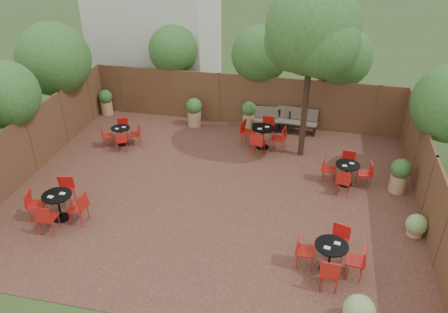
# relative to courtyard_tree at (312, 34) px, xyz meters

# --- Properties ---
(ground) EXTENTS (80.00, 80.00, 0.00)m
(ground) POSITION_rel_courtyard_tree_xyz_m (-2.42, -2.88, -4.22)
(ground) COLOR #354F23
(ground) RESTS_ON ground
(courtyard_paving) EXTENTS (12.00, 10.00, 0.02)m
(courtyard_paving) POSITION_rel_courtyard_tree_xyz_m (-2.42, -2.88, -4.21)
(courtyard_paving) COLOR #361D16
(courtyard_paving) RESTS_ON ground
(fence_back) EXTENTS (12.00, 0.08, 2.00)m
(fence_back) POSITION_rel_courtyard_tree_xyz_m (-2.42, 2.12, -3.22)
(fence_back) COLOR brown
(fence_back) RESTS_ON ground
(fence_left) EXTENTS (0.08, 10.00, 2.00)m
(fence_left) POSITION_rel_courtyard_tree_xyz_m (-8.42, -2.88, -3.22)
(fence_left) COLOR brown
(fence_left) RESTS_ON ground
(fence_right) EXTENTS (0.08, 10.00, 2.00)m
(fence_right) POSITION_rel_courtyard_tree_xyz_m (3.58, -2.88, -3.22)
(fence_right) COLOR brown
(fence_right) RESTS_ON ground
(neighbour_building) EXTENTS (5.00, 4.00, 8.00)m
(neighbour_building) POSITION_rel_courtyard_tree_xyz_m (-6.92, 5.12, -0.22)
(neighbour_building) COLOR beige
(neighbour_building) RESTS_ON ground
(overhang_foliage) EXTENTS (15.67, 10.63, 2.64)m
(overhang_foliage) POSITION_rel_courtyard_tree_xyz_m (-4.36, -0.23, -1.53)
(overhang_foliage) COLOR #2A5B1D
(overhang_foliage) RESTS_ON ground
(courtyard_tree) EXTENTS (2.97, 2.90, 5.83)m
(courtyard_tree) POSITION_rel_courtyard_tree_xyz_m (0.00, 0.00, 0.00)
(courtyard_tree) COLOR black
(courtyard_tree) RESTS_ON courtyard_paving
(park_bench_left) EXTENTS (1.48, 0.64, 0.89)m
(park_bench_left) POSITION_rel_courtyard_tree_xyz_m (-1.22, 1.74, -3.74)
(park_bench_left) COLOR brown
(park_bench_left) RESTS_ON courtyard_paving
(park_bench_right) EXTENTS (1.56, 0.64, 0.94)m
(park_bench_right) POSITION_rel_courtyard_tree_xyz_m (-0.28, 1.74, -3.72)
(park_bench_right) COLOR brown
(park_bench_right) RESTS_ON courtyard_paving
(bistro_tables) EXTENTS (9.36, 7.43, 0.92)m
(bistro_tables) POSITION_rel_courtyard_tree_xyz_m (-2.15, -2.74, -3.76)
(bistro_tables) COLOR black
(bistro_tables) RESTS_ON courtyard_paving
(planters) EXTENTS (11.69, 4.04, 1.13)m
(planters) POSITION_rel_courtyard_tree_xyz_m (-2.77, 0.81, -3.62)
(planters) COLOR tan
(planters) RESTS_ON courtyard_paving
(low_shrubs) EXTENTS (2.23, 4.41, 0.73)m
(low_shrubs) POSITION_rel_courtyard_tree_xyz_m (2.14, -6.37, -3.87)
(low_shrubs) COLOR tan
(low_shrubs) RESTS_ON courtyard_paving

